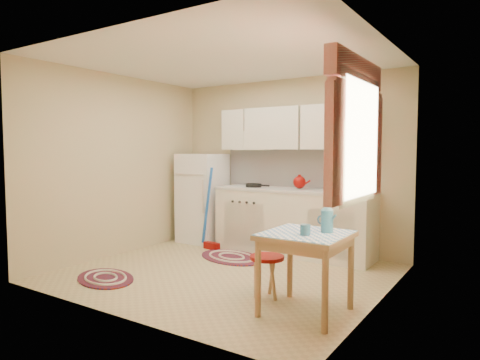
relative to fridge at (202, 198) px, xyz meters
The scene contains 14 objects.
room_shell 2.00m from the fridge, 34.39° to the right, with size 3.64×3.60×2.52m.
fridge is the anchor object (origin of this frame).
broom 0.57m from the fridge, 38.19° to the right, with size 0.28×0.12×1.20m, color blue, non-canonical shape.
base_cabinets 1.59m from the fridge, ahead, with size 2.25×0.60×0.88m, color silver.
countertop 1.58m from the fridge, ahead, with size 2.27×0.62×0.04m, color beige.
frying_pan 0.99m from the fridge, ahead, with size 0.23×0.23×0.05m, color black.
red_kettle 1.70m from the fridge, ahead, with size 0.19×0.18×0.19m, color #810804, non-canonical shape.
red_canister 2.11m from the fridge, ahead, with size 0.12×0.12×0.16m, color #810804.
table 3.25m from the fridge, 35.29° to the right, with size 0.72×0.72×0.72m, color tan.
stool 2.79m from the fridge, 38.45° to the right, with size 0.34×0.34×0.42m, color #810804.
coffee_pot 3.29m from the fridge, 32.09° to the right, with size 0.14×0.12×0.27m, color #2B6584, non-canonical shape.
mug 3.32m from the fridge, 36.31° to the right, with size 0.09×0.09×0.10m, color #2B6584.
rug_center 1.34m from the fridge, 31.98° to the right, with size 1.02×0.68×0.02m, color maroon, non-canonical shape.
rug_left 2.31m from the fridge, 81.69° to the right, with size 0.87×0.58×0.02m, color maroon, non-canonical shape.
Camera 1 is at (2.88, -4.08, 1.46)m, focal length 32.00 mm.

